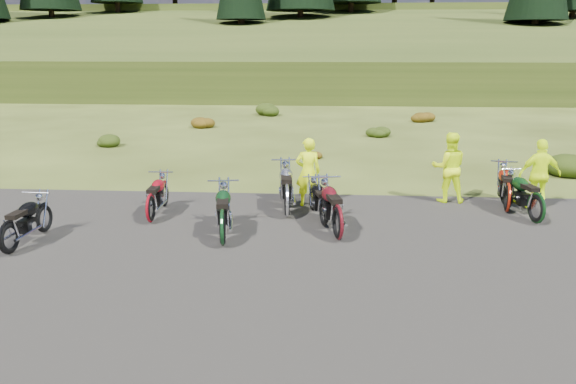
# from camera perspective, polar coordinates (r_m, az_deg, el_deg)

# --- Properties ---
(ground) EXTENTS (300.00, 300.00, 0.00)m
(ground) POSITION_cam_1_polar(r_m,az_deg,el_deg) (12.32, 3.16, -5.23)
(ground) COLOR #333D14
(ground) RESTS_ON ground
(gravel_pad) EXTENTS (20.00, 12.00, 0.04)m
(gravel_pad) POSITION_cam_1_polar(r_m,az_deg,el_deg) (10.47, 3.01, -9.01)
(gravel_pad) COLOR black
(gravel_pad) RESTS_ON ground
(hill_slope) EXTENTS (300.00, 45.97, 9.37)m
(hill_slope) POSITION_cam_1_polar(r_m,az_deg,el_deg) (61.71, 3.81, 10.99)
(hill_slope) COLOR #2E3C14
(hill_slope) RESTS_ON ground
(hill_plateau) EXTENTS (300.00, 90.00, 9.17)m
(hill_plateau) POSITION_cam_1_polar(r_m,az_deg,el_deg) (121.64, 3.89, 12.93)
(hill_plateau) COLOR #2E3C14
(hill_plateau) RESTS_ON ground
(shrub_1) EXTENTS (1.03, 1.03, 0.61)m
(shrub_1) POSITION_cam_1_polar(r_m,az_deg,el_deg) (24.96, -17.91, 5.15)
(shrub_1) COLOR #1F340D
(shrub_1) RESTS_ON ground
(shrub_2) EXTENTS (1.30, 1.30, 0.77)m
(shrub_2) POSITION_cam_1_polar(r_m,az_deg,el_deg) (29.12, -8.75, 7.16)
(shrub_2) COLOR #63370C
(shrub_2) RESTS_ON ground
(shrub_3) EXTENTS (1.56, 1.56, 0.92)m
(shrub_3) POSITION_cam_1_polar(r_m,az_deg,el_deg) (33.85, -1.97, 8.53)
(shrub_3) COLOR #1F340D
(shrub_3) RESTS_ON ground
(shrub_4) EXTENTS (0.77, 0.77, 0.45)m
(shrub_4) POSITION_cam_1_polar(r_m,az_deg,el_deg) (21.16, 2.43, 3.99)
(shrub_4) COLOR #63370C
(shrub_4) RESTS_ON ground
(shrub_5) EXTENTS (1.03, 1.03, 0.61)m
(shrub_5) POSITION_cam_1_polar(r_m,az_deg,el_deg) (26.47, 9.06, 6.21)
(shrub_5) COLOR #1F340D
(shrub_5) RESTS_ON ground
(shrub_6) EXTENTS (1.30, 1.30, 0.77)m
(shrub_6) POSITION_cam_1_polar(r_m,az_deg,el_deg) (32.05, 13.46, 7.63)
(shrub_6) COLOR #63370C
(shrub_6) RESTS_ON ground
(shrub_7) EXTENTS (1.56, 1.56, 0.92)m
(shrub_7) POSITION_cam_1_polar(r_m,az_deg,el_deg) (20.74, 27.09, 2.79)
(shrub_7) COLOR #1F340D
(shrub_7) RESTS_ON ground
(motorcycle_0) EXTENTS (0.77, 2.03, 1.04)m
(motorcycle_0) POSITION_cam_1_polar(r_m,az_deg,el_deg) (13.00, -26.28, -5.74)
(motorcycle_0) COLOR black
(motorcycle_0) RESTS_ON ground
(motorcycle_1) EXTENTS (0.72, 1.99, 1.03)m
(motorcycle_1) POSITION_cam_1_polar(r_m,az_deg,el_deg) (14.05, -13.69, -3.09)
(motorcycle_1) COLOR maroon
(motorcycle_1) RESTS_ON ground
(motorcycle_2) EXTENTS (1.07, 2.32, 1.17)m
(motorcycle_2) POSITION_cam_1_polar(r_m,az_deg,el_deg) (12.21, -6.61, -5.50)
(motorcycle_2) COLOR black
(motorcycle_2) RESTS_ON ground
(motorcycle_3) EXTENTS (1.01, 2.42, 1.23)m
(motorcycle_3) POSITION_cam_1_polar(r_m,az_deg,el_deg) (14.05, -0.10, -2.64)
(motorcycle_3) COLOR #BDBCC1
(motorcycle_3) RESTS_ON ground
(motorcycle_4) EXTENTS (1.22, 2.35, 1.17)m
(motorcycle_4) POSITION_cam_1_polar(r_m,az_deg,el_deg) (12.52, 5.06, -4.95)
(motorcycle_4) COLOR #500D14
(motorcycle_4) RESTS_ON ground
(motorcycle_5) EXTENTS (1.06, 2.00, 1.00)m
(motorcycle_5) POSITION_cam_1_polar(r_m,az_deg,el_deg) (13.38, 3.64, -3.59)
(motorcycle_5) COLOR black
(motorcycle_5) RESTS_ON ground
(motorcycle_6) EXTENTS (1.07, 2.23, 1.12)m
(motorcycle_6) POSITION_cam_1_polar(r_m,az_deg,el_deg) (15.52, 21.26, -1.98)
(motorcycle_6) COLOR maroon
(motorcycle_6) RESTS_ON ground
(motorcycle_7) EXTENTS (1.09, 2.22, 1.11)m
(motorcycle_7) POSITION_cam_1_polar(r_m,az_deg,el_deg) (14.83, 23.75, -2.99)
(motorcycle_7) COLOR black
(motorcycle_7) RESTS_ON ground
(person_middle) EXTENTS (0.71, 0.52, 1.83)m
(person_middle) POSITION_cam_1_polar(r_m,az_deg,el_deg) (14.81, 2.05, 1.93)
(person_middle) COLOR #E0FF0D
(person_middle) RESTS_ON ground
(person_right_a) EXTENTS (0.95, 0.75, 1.90)m
(person_right_a) POSITION_cam_1_polar(r_m,az_deg,el_deg) (15.78, 16.02, 2.31)
(person_right_a) COLOR #E0FF0D
(person_right_a) RESTS_ON ground
(person_right_b) EXTENTS (1.11, 0.53, 1.85)m
(person_right_b) POSITION_cam_1_polar(r_m,az_deg,el_deg) (15.86, 24.20, 1.53)
(person_right_b) COLOR #E0FF0D
(person_right_b) RESTS_ON ground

